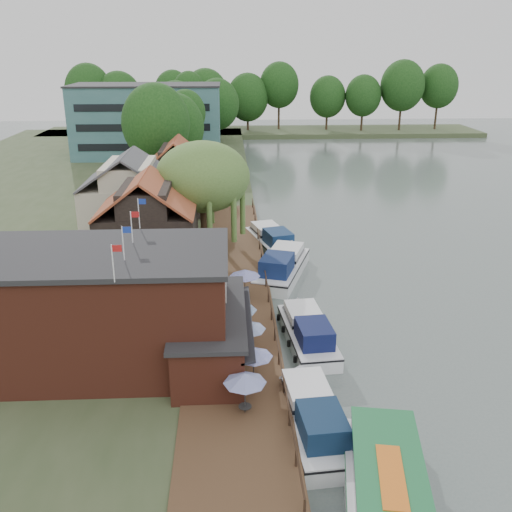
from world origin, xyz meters
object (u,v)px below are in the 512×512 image
object	(u,v)px
cottage_a	(148,225)
umbrella_0	(245,393)
pub	(134,308)
umbrella_3	(239,319)
cottage_c	(178,176)
cruiser_2	(282,263)
cottage_b	(131,196)
swan	(336,470)
umbrella_2	(247,338)
umbrella_4	(245,284)
cruiser_3	(271,237)
willow	(203,198)
umbrella_1	(254,366)
cruiser_0	(313,412)
cruiser_1	(308,328)
hotel_block	(148,120)

from	to	relation	value
cottage_a	umbrella_0	xyz separation A→B (m)	(7.48, -20.76, -2.96)
pub	umbrella_3	world-z (taller)	pub
cottage_c	cruiser_2	distance (m)	21.49
cottage_b	swan	bearing A→B (deg)	-66.81
umbrella_0	umbrella_2	size ratio (longest dim) A/B	1.00
umbrella_4	cruiser_3	distance (m)	14.74
cottage_b	swan	xyz separation A→B (m)	(14.72, -34.37, -5.03)
cottage_b	willow	distance (m)	9.07
umbrella_1	swan	world-z (taller)	umbrella_1
umbrella_3	cruiser_0	size ratio (longest dim) A/B	0.24
cruiser_1	swan	distance (m)	12.91
cruiser_0	swan	distance (m)	3.51
willow	hotel_block	bearing A→B (deg)	102.71
cottage_a	cottage_c	bearing A→B (deg)	86.99
umbrella_4	swan	xyz separation A→B (m)	(3.78, -18.19, -2.07)
cottage_a	swan	size ratio (longest dim) A/B	19.55
cottage_c	willow	xyz separation A→B (m)	(3.50, -14.00, 0.96)
hotel_block	cruiser_1	distance (m)	70.40
willow	umbrella_0	xyz separation A→B (m)	(2.98, -25.76, -3.93)
hotel_block	umbrella_2	bearing A→B (deg)	-78.18
cottage_c	umbrella_3	distance (m)	31.91
hotel_block	cruiser_2	size ratio (longest dim) A/B	2.35
pub	willow	distance (m)	20.36
cottage_a	umbrella_0	bearing A→B (deg)	-70.18
swan	hotel_block	bearing A→B (deg)	103.11
cruiser_2	swan	distance (m)	25.03
cruiser_3	cottage_b	bearing A→B (deg)	157.34
cottage_b	cruiser_1	bearing A→B (deg)	-54.93
umbrella_1	cruiser_0	world-z (taller)	umbrella_1
willow	umbrella_4	distance (m)	12.34
willow	cruiser_3	distance (m)	8.84
umbrella_3	swan	xyz separation A→B (m)	(4.34, -12.25, -2.07)
cottage_a	umbrella_4	bearing A→B (deg)	-37.89
cruiser_0	cruiser_1	world-z (taller)	cruiser_0
pub	cruiser_2	size ratio (longest dim) A/B	1.85
willow	cruiser_3	size ratio (longest dim) A/B	1.03
cottage_c	umbrella_2	xyz separation A→B (m)	(6.82, -33.81, -2.96)
umbrella_1	cruiser_1	bearing A→B (deg)	58.66
cottage_c	cruiser_1	size ratio (longest dim) A/B	0.88
cruiser_0	umbrella_2	bearing A→B (deg)	112.37
cruiser_3	swan	size ratio (longest dim) A/B	22.98
pub	cruiser_2	distance (m)	19.10
cottage_b	cottage_c	distance (m)	9.85
willow	cruiser_1	xyz separation A→B (m)	(7.59, -16.50, -5.04)
umbrella_0	cruiser_2	xyz separation A→B (m)	(3.97, 21.39, -0.96)
umbrella_0	cruiser_3	world-z (taller)	umbrella_0
cottage_c	cruiser_0	bearing A→B (deg)	-75.88
willow	umbrella_0	world-z (taller)	willow
cruiser_3	umbrella_1	bearing A→B (deg)	-111.87
cruiser_1	cruiser_0	bearing A→B (deg)	-101.21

